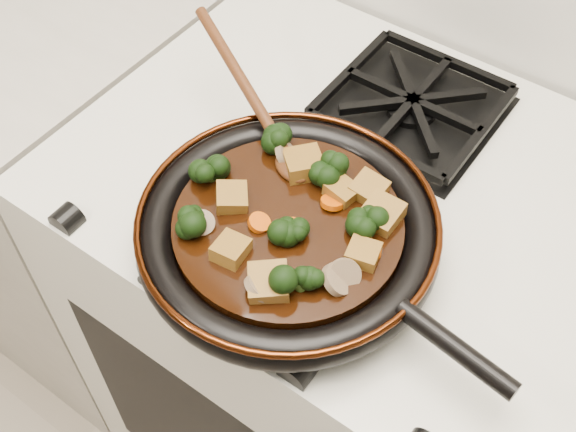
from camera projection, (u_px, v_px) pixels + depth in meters
The scene contains 30 objects.
stove at pixel (339, 339), 1.30m from camera, with size 0.76×0.60×0.90m, color beige.
burner_grate_front at pixel (297, 236), 0.87m from camera, with size 0.23×0.23×0.03m, color black, non-canonical shape.
burner_grate_back at pixel (412, 106), 1.01m from camera, with size 0.23×0.23×0.03m, color black, non-canonical shape.
skillet at pixel (289, 231), 0.83m from camera, with size 0.48×0.35×0.05m.
braising_sauce at pixel (288, 227), 0.83m from camera, with size 0.27×0.27×0.02m, color black.
tofu_cube_0 at pixel (269, 283), 0.76m from camera, with size 0.04×0.04×0.02m, color brown.
tofu_cube_1 at pixel (382, 214), 0.82m from camera, with size 0.04×0.04×0.02m, color brown.
tofu_cube_2 at pixel (369, 189), 0.84m from camera, with size 0.04×0.04×0.02m, color brown.
tofu_cube_3 at pixel (231, 250), 0.79m from camera, with size 0.04×0.03×0.02m, color brown.
tofu_cube_4 at pixel (304, 164), 0.87m from camera, with size 0.04×0.04×0.02m, color brown.
tofu_cube_5 at pixel (342, 191), 0.84m from camera, with size 0.04×0.03×0.02m, color brown.
tofu_cube_6 at pixel (363, 254), 0.79m from camera, with size 0.03×0.03×0.02m, color brown.
tofu_cube_7 at pixel (232, 198), 0.84m from camera, with size 0.04×0.04×0.02m, color brown.
broccoli_floret_0 at pixel (300, 282), 0.76m from camera, with size 0.06×0.06×0.06m, color black, non-canonical shape.
broccoli_floret_1 at pixel (290, 237), 0.80m from camera, with size 0.06×0.06×0.05m, color black, non-canonical shape.
broccoli_floret_2 at pixel (192, 226), 0.81m from camera, with size 0.06×0.06×0.05m, color black, non-canonical shape.
broccoli_floret_3 at pixel (280, 143), 0.88m from camera, with size 0.06×0.06×0.06m, color black, non-canonical shape.
broccoli_floret_4 at pixel (324, 171), 0.86m from camera, with size 0.06×0.06×0.05m, color black, non-canonical shape.
broccoli_floret_5 at pixel (211, 173), 0.86m from camera, with size 0.06×0.06×0.05m, color black, non-canonical shape.
broccoli_floret_6 at pixel (367, 225), 0.81m from camera, with size 0.06×0.06×0.05m, color black, non-canonical shape.
carrot_coin_0 at pixel (332, 202), 0.84m from camera, with size 0.03×0.03×0.01m, color #CD4B05.
carrot_coin_1 at pixel (370, 251), 0.79m from camera, with size 0.03×0.03×0.01m, color #CD4B05.
carrot_coin_2 at pixel (292, 229), 0.81m from camera, with size 0.03×0.03×0.01m, color #CD4B05.
carrot_coin_3 at pixel (259, 223), 0.82m from camera, with size 0.03×0.03×0.01m, color #CD4B05.
mushroom_slice_0 at pixel (202, 223), 0.81m from camera, with size 0.03×0.03×0.01m, color #7F6649.
mushroom_slice_1 at pixel (337, 280), 0.77m from camera, with size 0.04×0.04×0.01m, color #7F6649.
mushroom_slice_2 at pixel (286, 155), 0.88m from camera, with size 0.04×0.04×0.01m, color #7F6649.
mushroom_slice_3 at pixel (259, 288), 0.76m from camera, with size 0.04×0.04×0.01m, color #7F6649.
mushroom_slice_4 at pixel (344, 275), 0.77m from camera, with size 0.04×0.04×0.01m, color #7F6649.
wooden_spoon at pixel (264, 117), 0.90m from camera, with size 0.16×0.10×0.26m.
Camera 1 is at (0.29, 1.12, 1.61)m, focal length 45.00 mm.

